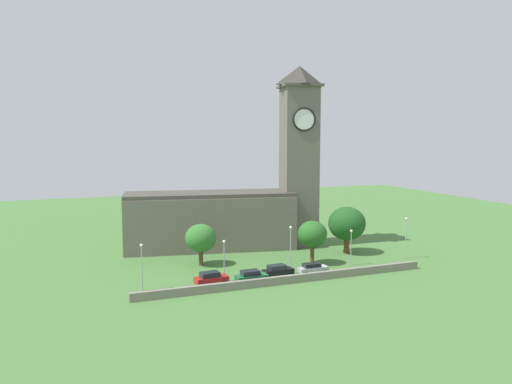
{
  "coord_description": "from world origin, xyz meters",
  "views": [
    {
      "loc": [
        -30.93,
        -67.35,
        21.58
      ],
      "look_at": [
        -0.43,
        9.73,
        12.15
      ],
      "focal_mm": 35.8,
      "sensor_mm": 36.0,
      "label": 1
    }
  ],
  "objects_px": {
    "car_red": "(211,278)",
    "tree_riverside_west": "(312,234)",
    "car_green": "(251,277)",
    "streetlamp_west_mid": "(224,253)",
    "car_black": "(278,271)",
    "car_silver": "(312,268)",
    "streetlamp_west_end": "(142,259)",
    "tree_riverside_east": "(347,224)",
    "streetlamp_central": "(291,243)",
    "streetlamp_east_mid": "(351,241)",
    "streetlamp_east_end": "(406,231)",
    "church": "(237,200)",
    "tree_churchyard": "(201,238)"
  },
  "relations": [
    {
      "from": "car_red",
      "to": "tree_riverside_west",
      "type": "xyz_separation_m",
      "value": [
        19.04,
        5.11,
        4.11
      ]
    },
    {
      "from": "car_green",
      "to": "streetlamp_west_mid",
      "type": "xyz_separation_m",
      "value": [
        -3.44,
        2.15,
        3.26
      ]
    },
    {
      "from": "car_black",
      "to": "car_silver",
      "type": "height_order",
      "value": "car_black"
    },
    {
      "from": "car_black",
      "to": "streetlamp_west_end",
      "type": "height_order",
      "value": "streetlamp_west_end"
    },
    {
      "from": "streetlamp_west_end",
      "to": "tree_riverside_east",
      "type": "relative_size",
      "value": 0.78
    },
    {
      "from": "streetlamp_west_end",
      "to": "tree_riverside_west",
      "type": "relative_size",
      "value": 0.91
    },
    {
      "from": "streetlamp_west_end",
      "to": "streetlamp_central",
      "type": "height_order",
      "value": "streetlamp_central"
    },
    {
      "from": "streetlamp_east_mid",
      "to": "streetlamp_east_end",
      "type": "bearing_deg",
      "value": 2.08
    },
    {
      "from": "car_black",
      "to": "car_red",
      "type": "bearing_deg",
      "value": -178.11
    },
    {
      "from": "car_red",
      "to": "streetlamp_east_mid",
      "type": "bearing_deg",
      "value": 4.87
    },
    {
      "from": "church",
      "to": "streetlamp_west_end",
      "type": "height_order",
      "value": "church"
    },
    {
      "from": "car_silver",
      "to": "streetlamp_central",
      "type": "distance_m",
      "value": 5.43
    },
    {
      "from": "car_red",
      "to": "streetlamp_east_mid",
      "type": "xyz_separation_m",
      "value": [
        24.62,
        2.1,
        3.12
      ]
    },
    {
      "from": "car_silver",
      "to": "tree_churchyard",
      "type": "relative_size",
      "value": 0.69
    },
    {
      "from": "church",
      "to": "streetlamp_central",
      "type": "xyz_separation_m",
      "value": [
        1.17,
        -21.2,
        -4.03
      ]
    },
    {
      "from": "tree_churchyard",
      "to": "tree_riverside_west",
      "type": "relative_size",
      "value": 0.94
    },
    {
      "from": "car_red",
      "to": "streetlamp_central",
      "type": "bearing_deg",
      "value": 4.11
    },
    {
      "from": "car_black",
      "to": "tree_churchyard",
      "type": "xyz_separation_m",
      "value": [
        -9.02,
        10.91,
        3.63
      ]
    },
    {
      "from": "car_silver",
      "to": "tree_riverside_west",
      "type": "height_order",
      "value": "tree_riverside_west"
    },
    {
      "from": "car_green",
      "to": "car_silver",
      "type": "height_order",
      "value": "car_green"
    },
    {
      "from": "car_silver",
      "to": "streetlamp_west_end",
      "type": "distance_m",
      "value": 26.32
    },
    {
      "from": "streetlamp_west_end",
      "to": "streetlamp_east_mid",
      "type": "xyz_separation_m",
      "value": [
        34.25,
        1.17,
        -0.37
      ]
    },
    {
      "from": "car_silver",
      "to": "streetlamp_west_end",
      "type": "relative_size",
      "value": 0.72
    },
    {
      "from": "car_green",
      "to": "streetlamp_east_end",
      "type": "xyz_separation_m",
      "value": [
        30.13,
        3.72,
        3.88
      ]
    },
    {
      "from": "car_black",
      "to": "tree_riverside_east",
      "type": "xyz_separation_m",
      "value": [
        17.94,
        9.54,
        4.5
      ]
    },
    {
      "from": "streetlamp_central",
      "to": "streetlamp_east_mid",
      "type": "relative_size",
      "value": 1.26
    },
    {
      "from": "streetlamp_west_mid",
      "to": "streetlamp_central",
      "type": "bearing_deg",
      "value": 0.0
    },
    {
      "from": "car_silver",
      "to": "tree_riverside_west",
      "type": "xyz_separation_m",
      "value": [
        2.61,
        5.06,
        4.25
      ]
    },
    {
      "from": "car_green",
      "to": "car_silver",
      "type": "xyz_separation_m",
      "value": [
        10.68,
        1.25,
        -0.12
      ]
    },
    {
      "from": "streetlamp_west_mid",
      "to": "tree_riverside_west",
      "type": "distance_m",
      "value": 17.27
    },
    {
      "from": "streetlamp_east_mid",
      "to": "tree_churchyard",
      "type": "xyz_separation_m",
      "value": [
        -22.99,
        9.16,
        0.48
      ]
    },
    {
      "from": "car_silver",
      "to": "streetlamp_central",
      "type": "height_order",
      "value": "streetlamp_central"
    },
    {
      "from": "streetlamp_east_mid",
      "to": "tree_riverside_east",
      "type": "bearing_deg",
      "value": 63.03
    },
    {
      "from": "car_black",
      "to": "streetlamp_west_end",
      "type": "bearing_deg",
      "value": 178.37
    },
    {
      "from": "church",
      "to": "streetlamp_west_end",
      "type": "xyz_separation_m",
      "value": [
        -21.5,
        -21.21,
        -4.56
      ]
    },
    {
      "from": "church",
      "to": "car_black",
      "type": "distance_m",
      "value": 23.27
    },
    {
      "from": "car_red",
      "to": "streetlamp_east_end",
      "type": "height_order",
      "value": "streetlamp_east_end"
    },
    {
      "from": "streetlamp_east_mid",
      "to": "tree_riverside_west",
      "type": "distance_m",
      "value": 6.42
    },
    {
      "from": "car_red",
      "to": "car_black",
      "type": "relative_size",
      "value": 1.0
    },
    {
      "from": "car_black",
      "to": "streetlamp_central",
      "type": "bearing_deg",
      "value": 13.68
    },
    {
      "from": "church",
      "to": "car_red",
      "type": "bearing_deg",
      "value": -118.22
    },
    {
      "from": "streetlamp_west_end",
      "to": "streetlamp_west_mid",
      "type": "bearing_deg",
      "value": 0.03
    },
    {
      "from": "car_black",
      "to": "streetlamp_east_end",
      "type": "relative_size",
      "value": 0.67
    },
    {
      "from": "streetlamp_east_mid",
      "to": "car_green",
      "type": "bearing_deg",
      "value": -170.06
    },
    {
      "from": "car_black",
      "to": "streetlamp_east_mid",
      "type": "xyz_separation_m",
      "value": [
        13.97,
        1.75,
        3.15
      ]
    },
    {
      "from": "car_black",
      "to": "tree_riverside_east",
      "type": "distance_m",
      "value": 20.82
    },
    {
      "from": "streetlamp_west_mid",
      "to": "car_green",
      "type": "bearing_deg",
      "value": -31.97
    },
    {
      "from": "church",
      "to": "tree_riverside_west",
      "type": "xyz_separation_m",
      "value": [
        7.16,
        -17.04,
        -3.94
      ]
    },
    {
      "from": "streetlamp_west_mid",
      "to": "streetlamp_east_end",
      "type": "distance_m",
      "value": 33.61
    },
    {
      "from": "tree_churchyard",
      "to": "car_silver",
      "type": "bearing_deg",
      "value": -37.17
    }
  ]
}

